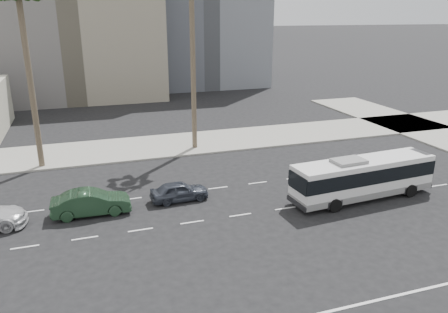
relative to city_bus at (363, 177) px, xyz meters
name	(u,v)px	position (x,y,z in m)	size (l,w,h in m)	color
ground	(285,208)	(-5.46, 0.09, -1.50)	(700.00, 700.00, 0.00)	black
sidewalk_north	(213,141)	(-5.46, 15.59, -1.42)	(120.00, 7.00, 0.15)	gray
midrise_beige_west	(70,32)	(-17.46, 45.09, 7.50)	(24.00, 18.00, 18.00)	slate
midrise_gray_center	(194,4)	(2.54, 52.09, 11.50)	(20.00, 20.00, 26.00)	#535760
city_bus	(363,177)	(0.00, 0.00, 0.00)	(10.06, 2.96, 2.85)	silver
car_a	(179,191)	(-11.46, 3.41, -0.86)	(3.75, 1.51, 1.28)	#323742
car_b	(91,203)	(-16.96, 3.07, -0.73)	(4.63, 1.62, 1.53)	#1D3923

